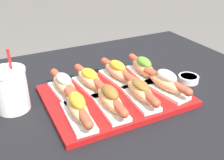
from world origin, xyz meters
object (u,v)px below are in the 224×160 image
hot_dog_4 (64,85)px  hot_dog_7 (143,68)px  hot_dog_1 (110,99)px  hot_dog_2 (140,91)px  drink_cup (11,90)px  sauce_bowl (188,78)px  hot_dog_0 (78,108)px  hot_dog_6 (117,72)px  serving_tray (115,96)px  hot_dog_5 (90,79)px  hot_dog_3 (166,82)px

hot_dog_4 → hot_dog_7: bearing=-0.3°
hot_dog_1 → hot_dog_4: bearing=123.1°
hot_dog_2 → drink_cup: 0.39m
hot_dog_2 → sauce_bowl: hot_dog_2 is taller
hot_dog_0 → hot_dog_6: hot_dog_0 is taller
hot_dog_7 → drink_cup: bearing=177.8°
serving_tray → hot_dog_5: 0.10m
hot_dog_4 → hot_dog_5: size_ratio=1.00×
serving_tray → sauce_bowl: bearing=-3.7°
hot_dog_2 → serving_tray: bearing=125.7°
serving_tray → hot_dog_6: bearing=57.1°
hot_dog_7 → sauce_bowl: 0.17m
hot_dog_5 → hot_dog_6: (0.11, 0.01, 0.00)m
hot_dog_1 → hot_dog_3: 0.21m
hot_dog_3 → hot_dog_6: 0.18m
hot_dog_3 → hot_dog_5: size_ratio=0.99×
serving_tray → hot_dog_1: (-0.05, -0.07, 0.04)m
hot_dog_6 → hot_dog_4: bearing=-176.8°
hot_dog_2 → hot_dog_1: bearing=-178.6°
drink_cup → hot_dog_5: bearing=-3.4°
hot_dog_0 → hot_dog_3: bearing=2.0°
hot_dog_0 → hot_dog_4: size_ratio=1.00×
hot_dog_4 → sauce_bowl: (0.44, -0.09, -0.04)m
hot_dog_3 → hot_dog_5: 0.25m
hot_dog_0 → hot_dog_2: hot_dog_0 is taller
hot_dog_2 → hot_dog_5: 0.18m
hot_dog_6 → sauce_bowl: size_ratio=2.82×
serving_tray → hot_dog_6: (0.05, 0.08, 0.04)m
serving_tray → hot_dog_1: bearing=-126.3°
serving_tray → hot_dog_0: size_ratio=2.11×
hot_dog_2 → hot_dog_5: bearing=127.9°
hot_dog_0 → hot_dog_5: bearing=56.4°
hot_dog_4 → hot_dog_1: bearing=-56.9°
hot_dog_7 → drink_cup: 0.45m
hot_dog_3 → drink_cup: bearing=162.0°
hot_dog_0 → hot_dog_7: bearing=25.1°
serving_tray → drink_cup: size_ratio=2.27×
hot_dog_1 → hot_dog_2: size_ratio=1.00×
hot_dog_1 → hot_dog_3: bearing=2.3°
serving_tray → hot_dog_5: bearing=130.0°
hot_dog_0 → sauce_bowl: (0.45, 0.06, -0.04)m
serving_tray → hot_dog_2: (0.05, -0.07, 0.04)m
serving_tray → hot_dog_4: 0.17m
hot_dog_3 → hot_dog_7: (-0.00, 0.13, -0.00)m
hot_dog_0 → sauce_bowl: hot_dog_0 is taller
serving_tray → hot_dog_3: (0.15, -0.07, 0.04)m
serving_tray → hot_dog_5: size_ratio=2.11×
serving_tray → hot_dog_0: bearing=-153.7°
serving_tray → hot_dog_7: hot_dog_7 is taller
hot_dog_4 → hot_dog_5: 0.09m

